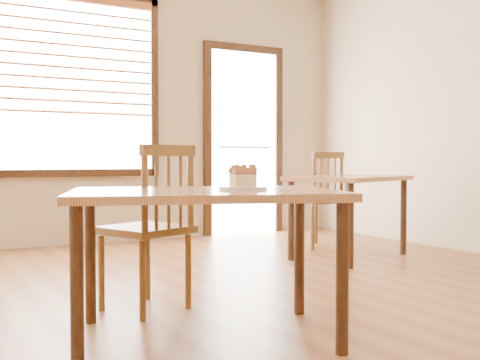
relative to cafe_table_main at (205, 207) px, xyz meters
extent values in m
plane|color=brown|center=(0.00, -0.35, -0.66)|extent=(8.00, 8.00, 0.00)
plane|color=beige|center=(0.00, 3.65, 0.84)|extent=(7.00, 0.00, 7.00)
cube|color=white|center=(0.30, 3.63, 1.04)|extent=(1.60, 0.02, 1.80)
cube|color=#341B0E|center=(0.30, 3.62, 0.10)|extent=(1.76, 0.06, 0.08)
cube|color=#341B0E|center=(1.14, 3.62, 1.04)|extent=(0.08, 0.06, 1.96)
cube|color=#AB6028|center=(0.30, 3.59, 1.89)|extent=(1.56, 0.05, 0.03)
cube|color=#AB6028|center=(0.30, 3.59, 1.77)|extent=(1.56, 0.05, 0.03)
cube|color=#AB6028|center=(0.30, 3.59, 1.66)|extent=(1.56, 0.05, 0.03)
cube|color=#AB6028|center=(0.30, 3.59, 1.54)|extent=(1.56, 0.05, 0.03)
cube|color=#AB6028|center=(0.30, 3.59, 1.42)|extent=(1.56, 0.05, 0.03)
cube|color=#AB6028|center=(0.30, 3.59, 1.31)|extent=(1.56, 0.05, 0.03)
cube|color=#AB6028|center=(0.30, 3.59, 1.19)|extent=(1.56, 0.05, 0.03)
cube|color=#AB6028|center=(0.30, 3.59, 1.08)|extent=(1.56, 0.05, 0.03)
cube|color=#AB6028|center=(0.30, 3.59, 0.96)|extent=(1.56, 0.05, 0.03)
cube|color=#AB6028|center=(0.30, 3.59, 0.85)|extent=(1.56, 0.05, 0.03)
cube|color=#AB6028|center=(0.30, 3.59, 0.73)|extent=(1.56, 0.05, 0.03)
cube|color=white|center=(2.30, 3.63, 0.44)|extent=(0.90, 0.02, 2.20)
cube|color=#341B0E|center=(1.81, 3.62, 0.44)|extent=(0.09, 0.06, 2.20)
cube|color=#341B0E|center=(2.80, 3.62, 0.44)|extent=(0.09, 0.06, 2.20)
cube|color=#341B0E|center=(2.30, 3.62, 1.58)|extent=(1.08, 0.06, 0.09)
cylinder|color=#B2B2B7|center=(2.30, 3.61, 0.39)|extent=(0.72, 0.03, 0.03)
cube|color=tan|center=(0.00, 0.00, 0.07)|extent=(1.55, 1.28, 0.04)
cylinder|color=#341B0E|center=(-0.69, -0.15, -0.31)|extent=(0.06, 0.06, 0.71)
cylinder|color=#341B0E|center=(0.43, -0.55, -0.31)|extent=(0.06, 0.06, 0.71)
cylinder|color=#341B0E|center=(-0.43, 0.55, -0.31)|extent=(0.06, 0.06, 0.71)
cylinder|color=#341B0E|center=(0.69, 0.15, -0.31)|extent=(0.06, 0.06, 0.71)
cube|color=brown|center=(-0.07, 0.68, -0.18)|extent=(0.58, 0.58, 0.04)
cylinder|color=brown|center=(0.04, 0.92, -0.44)|extent=(0.04, 0.04, 0.46)
cylinder|color=brown|center=(-0.30, 0.79, -0.44)|extent=(0.04, 0.04, 0.46)
cylinder|color=brown|center=(0.17, 0.58, -0.44)|extent=(0.04, 0.04, 0.46)
cylinder|color=brown|center=(-0.17, 0.45, -0.44)|extent=(0.04, 0.04, 0.46)
cylinder|color=brown|center=(0.18, 0.56, 0.07)|extent=(0.04, 0.04, 0.49)
cylinder|color=brown|center=(-0.16, 0.43, 0.07)|extent=(0.04, 0.04, 0.49)
cube|color=brown|center=(0.01, 0.49, 0.29)|extent=(0.40, 0.19, 0.06)
cylinder|color=brown|center=(0.10, 0.53, 0.06)|extent=(0.02, 0.02, 0.43)
cylinder|color=brown|center=(0.01, 0.49, 0.06)|extent=(0.02, 0.02, 0.43)
cylinder|color=brown|center=(-0.08, 0.46, 0.06)|extent=(0.02, 0.02, 0.43)
cube|color=tan|center=(2.26, 1.59, 0.07)|extent=(1.30, 1.08, 0.04)
cylinder|color=#341B0E|center=(1.90, 1.14, -0.31)|extent=(0.06, 0.06, 0.71)
cylinder|color=#341B0E|center=(2.82, 1.47, -0.31)|extent=(0.06, 0.06, 0.71)
cylinder|color=#341B0E|center=(1.69, 1.71, -0.31)|extent=(0.06, 0.06, 0.71)
cylinder|color=#341B0E|center=(2.61, 2.04, -0.31)|extent=(0.06, 0.06, 0.71)
cube|color=brown|center=(2.38, 2.29, -0.19)|extent=(0.48, 0.48, 0.04)
cylinder|color=brown|center=(2.54, 2.48, -0.45)|extent=(0.04, 0.04, 0.46)
cylinder|color=brown|center=(2.18, 2.45, -0.45)|extent=(0.04, 0.04, 0.46)
cylinder|color=brown|center=(2.57, 2.12, -0.45)|extent=(0.04, 0.04, 0.46)
cylinder|color=brown|center=(2.21, 2.09, -0.45)|extent=(0.04, 0.04, 0.46)
cylinder|color=brown|center=(2.57, 2.10, 0.06)|extent=(0.04, 0.04, 0.49)
cylinder|color=brown|center=(2.21, 2.07, 0.06)|extent=(0.04, 0.04, 0.49)
cube|color=brown|center=(2.39, 2.09, 0.28)|extent=(0.41, 0.07, 0.06)
cylinder|color=brown|center=(2.49, 2.09, 0.05)|extent=(0.02, 0.02, 0.42)
cylinder|color=brown|center=(2.39, 2.09, 0.05)|extent=(0.02, 0.02, 0.42)
cylinder|color=brown|center=(2.30, 2.08, 0.05)|extent=(0.02, 0.02, 0.42)
cylinder|color=white|center=(0.15, -0.12, 0.10)|extent=(0.24, 0.24, 0.02)
cylinder|color=white|center=(0.15, -0.12, 0.09)|extent=(0.16, 0.16, 0.01)
cube|color=#FFD390|center=(0.15, -0.12, 0.14)|extent=(0.12, 0.10, 0.06)
cube|color=#4E1638|center=(0.15, -0.12, 0.17)|extent=(0.12, 0.10, 0.01)
cube|color=#C2803D|center=(0.15, -0.12, 0.19)|extent=(0.13, 0.10, 0.03)
sphere|color=#C2803D|center=(0.11, -0.10, 0.21)|extent=(0.02, 0.02, 0.02)
sphere|color=#C2803D|center=(0.17, -0.10, 0.20)|extent=(0.01, 0.01, 0.01)
sphere|color=#C2803D|center=(0.12, -0.14, 0.20)|extent=(0.02, 0.02, 0.02)
sphere|color=#C2803D|center=(0.17, -0.13, 0.21)|extent=(0.02, 0.02, 0.02)
sphere|color=#C2803D|center=(0.12, -0.12, 0.20)|extent=(0.01, 0.01, 0.01)
sphere|color=#C2803D|center=(0.15, -0.09, 0.20)|extent=(0.02, 0.02, 0.02)
sphere|color=#C2803D|center=(0.12, -0.10, 0.20)|extent=(0.01, 0.01, 0.01)
sphere|color=#C2803D|center=(0.18, -0.14, 0.21)|extent=(0.02, 0.02, 0.02)
sphere|color=#C2803D|center=(0.10, -0.13, 0.21)|extent=(0.02, 0.02, 0.02)
sphere|color=#C2803D|center=(0.20, -0.11, 0.20)|extent=(0.02, 0.02, 0.02)
sphere|color=#C2803D|center=(0.19, -0.15, 0.20)|extent=(0.02, 0.02, 0.02)
sphere|color=#C2803D|center=(0.13, -0.15, 0.20)|extent=(0.02, 0.02, 0.02)
sphere|color=#C2803D|center=(0.12, -0.10, 0.20)|extent=(0.01, 0.01, 0.01)
sphere|color=#C2803D|center=(0.12, -0.11, 0.21)|extent=(0.02, 0.02, 0.02)
sphere|color=#C2803D|center=(0.11, -0.13, 0.21)|extent=(0.02, 0.02, 0.02)
sphere|color=#C2803D|center=(0.14, -0.10, 0.21)|extent=(0.02, 0.02, 0.02)
sphere|color=#C2803D|center=(0.12, -0.13, 0.20)|extent=(0.02, 0.02, 0.02)
sphere|color=#C2803D|center=(0.11, -0.12, 0.21)|extent=(0.02, 0.02, 0.02)
sphere|color=#C2803D|center=(0.10, -0.10, 0.15)|extent=(0.01, 0.01, 0.01)
sphere|color=#C2803D|center=(0.09, -0.08, 0.16)|extent=(0.02, 0.02, 0.02)
sphere|color=#C2803D|center=(0.09, -0.13, 0.17)|extent=(0.01, 0.01, 0.01)
camera|label=1|loc=(-1.33, -2.72, 0.24)|focal=45.00mm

